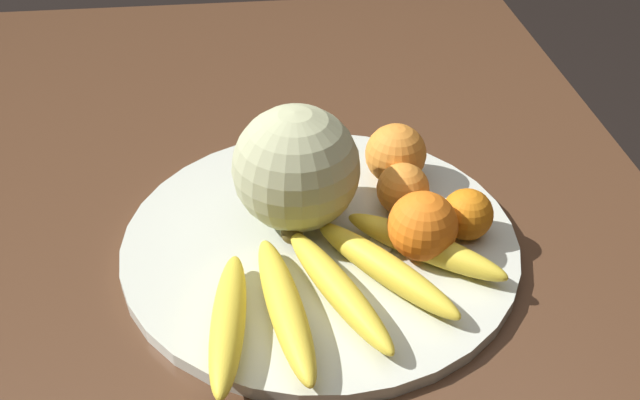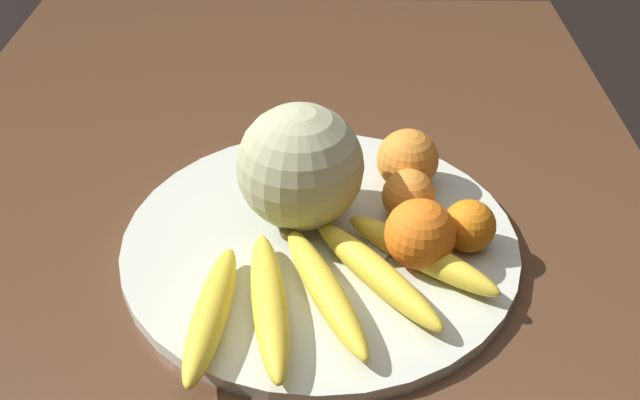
% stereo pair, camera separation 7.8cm
% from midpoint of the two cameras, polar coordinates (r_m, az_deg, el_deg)
% --- Properties ---
extents(kitchen_table, '(1.40, 0.94, 0.73)m').
position_cam_midpoint_polar(kitchen_table, '(0.90, -6.13, -8.07)').
color(kitchen_table, '#4C301E').
rests_on(kitchen_table, ground_plane).
extents(fruit_bowl, '(0.43, 0.43, 0.02)m').
position_cam_midpoint_polar(fruit_bowl, '(0.82, -2.74, -3.29)').
color(fruit_bowl, beige).
rests_on(fruit_bowl, kitchen_table).
extents(melon, '(0.14, 0.14, 0.14)m').
position_cam_midpoint_polar(melon, '(0.80, -4.64, 2.33)').
color(melon, '#B2B789').
rests_on(melon, fruit_bowl).
extents(banana_bunch, '(0.25, 0.31, 0.03)m').
position_cam_midpoint_polar(banana_bunch, '(0.73, -2.14, -6.63)').
color(banana_bunch, brown).
rests_on(banana_bunch, fruit_bowl).
extents(orange_front_left, '(0.07, 0.07, 0.07)m').
position_cam_midpoint_polar(orange_front_left, '(0.77, 4.96, -2.10)').
color(orange_front_left, orange).
rests_on(orange_front_left, fruit_bowl).
extents(orange_front_right, '(0.06, 0.06, 0.06)m').
position_cam_midpoint_polar(orange_front_right, '(0.83, 3.68, 0.74)').
color(orange_front_right, orange).
rests_on(orange_front_right, fruit_bowl).
extents(orange_mid_center, '(0.07, 0.07, 0.07)m').
position_cam_midpoint_polar(orange_mid_center, '(0.88, 3.27, 3.43)').
color(orange_mid_center, orange).
rests_on(orange_mid_center, fruit_bowl).
extents(orange_back_left, '(0.06, 0.06, 0.06)m').
position_cam_midpoint_polar(orange_back_left, '(0.81, 8.44, -1.19)').
color(orange_back_left, orange).
rests_on(orange_back_left, fruit_bowl).
extents(produce_tag, '(0.08, 0.06, 0.00)m').
position_cam_midpoint_polar(produce_tag, '(0.80, 1.82, -3.62)').
color(produce_tag, white).
rests_on(produce_tag, fruit_bowl).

